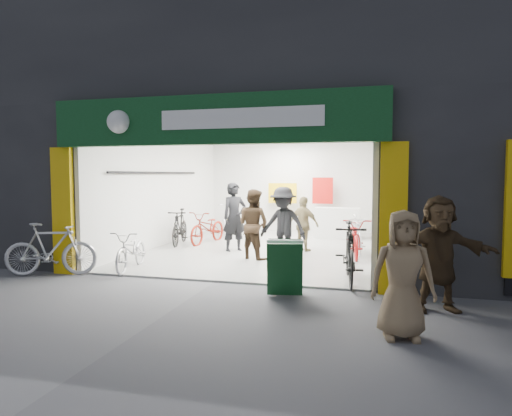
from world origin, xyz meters
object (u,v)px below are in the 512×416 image
at_px(bike_left_front, 132,250).
at_px(pedestrian_near, 403,274).
at_px(bike_right_front, 349,253).
at_px(sandwich_board, 285,266).
at_px(parked_bike, 51,249).

bearing_deg(bike_left_front, pedestrian_near, -37.07).
height_order(bike_right_front, sandwich_board, bike_right_front).
height_order(bike_right_front, parked_bike, bike_right_front).
bearing_deg(bike_right_front, parked_bike, -177.36).
xyz_separation_m(bike_right_front, pedestrian_near, (0.80, -2.79, 0.23)).
relative_size(bike_right_front, parked_bike, 1.07).
xyz_separation_m(parked_bike, sandwich_board, (4.87, -0.28, -0.04)).
relative_size(bike_right_front, sandwich_board, 2.10).
height_order(bike_left_front, bike_right_front, bike_right_front).
bearing_deg(parked_bike, bike_left_front, -76.90).
bearing_deg(bike_left_front, parked_bike, -154.99).
bearing_deg(sandwich_board, bike_left_front, 151.71).
distance_m(bike_left_front, sandwich_board, 3.76).
height_order(bike_right_front, pedestrian_near, pedestrian_near).
height_order(pedestrian_near, sandwich_board, pedestrian_near).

